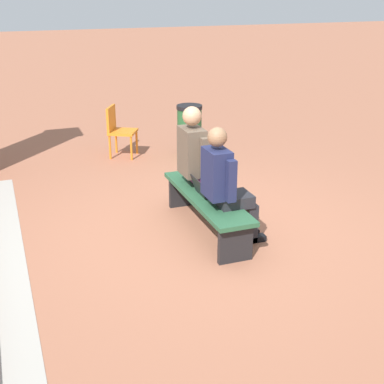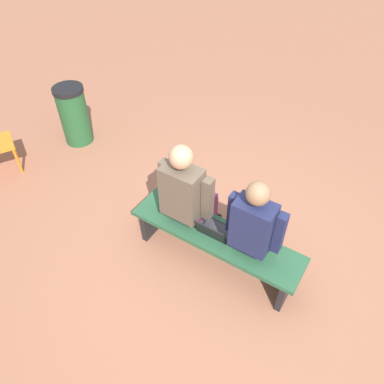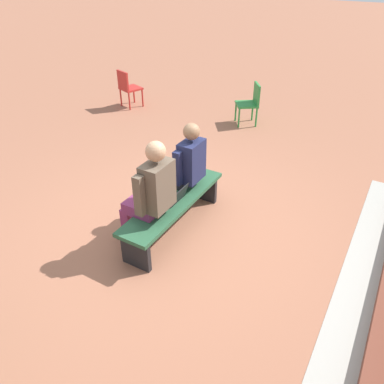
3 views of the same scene
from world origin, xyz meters
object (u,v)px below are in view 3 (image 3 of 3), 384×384
Objects in this scene: bench at (174,206)px; plastic_chair_by_pillar at (128,86)px; plastic_chair_near_bench_right at (251,101)px; person_adult at (150,193)px; person_student at (184,167)px; laptop at (174,197)px.

plastic_chair_by_pillar reaches higher than bench.
person_adult is at bearing 6.85° from plastic_chair_near_bench_right.
person_student is 1.59× the size of plastic_chair_by_pillar.
plastic_chair_by_pillar is at bearing -134.63° from bench.
person_adult is at bearing -0.28° from person_student.
laptop is (0.02, 0.01, 0.15)m from bench.
laptop is (-0.36, 0.08, -0.24)m from person_adult.
plastic_chair_near_bench_right is at bearing 99.37° from plastic_chair_by_pillar.
laptop is at bearing 45.33° from plastic_chair_by_pillar.
person_adult reaches higher than plastic_chair_near_bench_right.
plastic_chair_by_pillar is (-3.71, -3.31, -0.26)m from person_adult.
bench is 0.54m from person_adult.
laptop is at bearing 11.51° from person_student.
plastic_chair_by_pillar is 2.85m from plastic_chair_near_bench_right.
person_student is at bearing -168.49° from laptop.
bench is 5.62× the size of laptop.
person_adult reaches higher than plastic_chair_by_pillar.
person_student is at bearing 48.17° from plastic_chair_by_pillar.
bench is at bearing 169.25° from person_adult.
plastic_chair_by_pillar is (-3.36, -3.40, -0.02)m from laptop.
person_adult is 4.98m from plastic_chair_by_pillar.
person_student is 1.59× the size of plastic_chair_near_bench_right.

